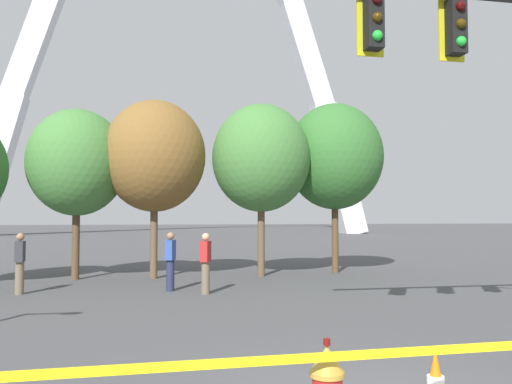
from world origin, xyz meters
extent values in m
cylinder|color=#A8842D|center=(-0.65, -0.60, 0.69)|extent=(0.30, 0.30, 0.04)
cone|color=#A8842D|center=(-0.65, -0.60, 0.82)|extent=(0.30, 0.30, 0.22)
cylinder|color=#5E0F0D|center=(-0.65, -0.60, 0.96)|extent=(0.06, 0.06, 0.06)
cube|color=yellow|center=(-0.48, -0.76, 0.88)|extent=(5.52, 0.16, 0.08)
cone|color=orange|center=(0.64, -0.10, 0.38)|extent=(0.28, 0.28, 0.70)
cylinder|color=white|center=(0.64, -0.10, 0.42)|extent=(0.17, 0.17, 0.08)
cube|color=black|center=(2.58, 2.51, 5.05)|extent=(0.26, 0.24, 0.90)
cube|color=gold|center=(2.58, 2.65, 5.05)|extent=(0.44, 0.03, 1.04)
sphere|color=#360606|center=(2.58, 2.38, 5.33)|extent=(0.16, 0.16, 0.16)
sphere|color=#392706|center=(2.58, 2.38, 5.05)|extent=(0.16, 0.16, 0.16)
sphere|color=green|center=(2.58, 2.38, 4.77)|extent=(0.16, 0.16, 0.16)
cube|color=black|center=(1.18, 2.51, 5.05)|extent=(0.26, 0.24, 0.90)
cube|color=gold|center=(1.18, 2.65, 5.05)|extent=(0.44, 0.03, 1.04)
sphere|color=#392706|center=(1.18, 2.38, 5.05)|extent=(0.16, 0.16, 0.16)
sphere|color=green|center=(1.18, 2.38, 4.77)|extent=(0.16, 0.16, 0.16)
cube|color=silver|center=(-14.93, 52.58, 20.59)|extent=(6.00, 2.34, 12.57)
cube|color=silver|center=(14.93, 52.58, 20.59)|extent=(6.00, 2.34, 12.57)
cube|color=silver|center=(18.66, 52.58, 7.35)|extent=(6.30, 2.62, 15.45)
cylinder|color=brown|center=(-4.63, 12.62, 1.18)|extent=(0.24, 0.24, 2.35)
ellipsoid|color=#427A38|center=(-4.63, 12.62, 3.77)|extent=(3.14, 3.14, 3.45)
cylinder|color=brown|center=(-2.17, 12.41, 1.25)|extent=(0.24, 0.24, 2.50)
ellipsoid|color=brown|center=(-2.17, 12.41, 4.01)|extent=(3.34, 3.34, 3.67)
cylinder|color=brown|center=(1.40, 12.39, 1.25)|extent=(0.24, 0.24, 2.51)
ellipsoid|color=#427A38|center=(1.40, 12.39, 4.01)|extent=(3.34, 3.34, 3.68)
cylinder|color=brown|center=(4.24, 13.00, 1.31)|extent=(0.24, 0.24, 2.62)
ellipsoid|color=#336B2D|center=(4.24, 13.00, 4.19)|extent=(3.49, 3.49, 3.84)
cylinder|color=brown|center=(-0.82, 8.73, 0.42)|extent=(0.22, 0.22, 0.84)
cube|color=#B22323|center=(-0.82, 8.73, 1.11)|extent=(0.32, 0.39, 0.54)
sphere|color=tan|center=(-0.82, 8.73, 1.49)|extent=(0.20, 0.20, 0.20)
cylinder|color=#232847|center=(-1.71, 9.46, 0.42)|extent=(0.22, 0.22, 0.84)
cube|color=#2D4C99|center=(-1.71, 9.46, 1.11)|extent=(0.30, 0.39, 0.54)
sphere|color=#936B4C|center=(-1.71, 9.46, 1.49)|extent=(0.20, 0.20, 0.20)
cylinder|color=brown|center=(-5.57, 9.60, 0.42)|extent=(0.22, 0.22, 0.84)
cube|color=#333338|center=(-5.57, 9.60, 1.11)|extent=(0.20, 0.34, 0.54)
sphere|color=#936B4C|center=(-5.57, 9.60, 1.49)|extent=(0.20, 0.20, 0.20)
camera|label=1|loc=(-2.09, -4.89, 2.04)|focal=36.46mm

